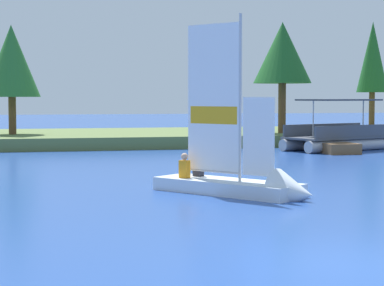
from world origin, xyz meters
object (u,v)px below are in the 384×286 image
at_px(shoreline_tree_centre, 11,61).
at_px(wooden_dock, 322,146).
at_px(pontoon_boat, 339,137).
at_px(shoreline_tree_right, 373,58).
at_px(shoreline_tree_midright, 282,53).
at_px(sailboat, 251,182).

xyz_separation_m(shoreline_tree_centre, wooden_dock, (15.28, -6.65, -4.37)).
xyz_separation_m(wooden_dock, pontoon_boat, (0.93, 0.14, 0.41)).
distance_m(shoreline_tree_centre, shoreline_tree_right, 24.29).
bearing_deg(shoreline_tree_midright, wooden_dock, -85.10).
bearing_deg(pontoon_boat, wooden_dock, 167.19).
bearing_deg(shoreline_tree_centre, shoreline_tree_right, 11.48).
distance_m(shoreline_tree_right, sailboat, 32.01).
relative_size(shoreline_tree_midright, shoreline_tree_right, 0.87).
relative_size(shoreline_tree_centre, sailboat, 1.10).
distance_m(shoreline_tree_centre, sailboat, 23.19).
bearing_deg(shoreline_tree_centre, sailboat, -72.86).
bearing_deg(wooden_dock, sailboat, -119.51).
relative_size(shoreline_tree_midright, sailboat, 1.15).
height_order(wooden_dock, pontoon_boat, pontoon_boat).
bearing_deg(wooden_dock, pontoon_boat, 8.52).
relative_size(wooden_dock, sailboat, 1.05).
xyz_separation_m(shoreline_tree_centre, sailboat, (6.72, -21.79, -4.25)).
bearing_deg(pontoon_boat, shoreline_tree_midright, 84.72).
distance_m(shoreline_tree_midright, wooden_dock, 6.88).
height_order(shoreline_tree_centre, shoreline_tree_right, shoreline_tree_right).
distance_m(shoreline_tree_centre, wooden_dock, 17.23).
bearing_deg(shoreline_tree_midright, shoreline_tree_right, 36.75).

